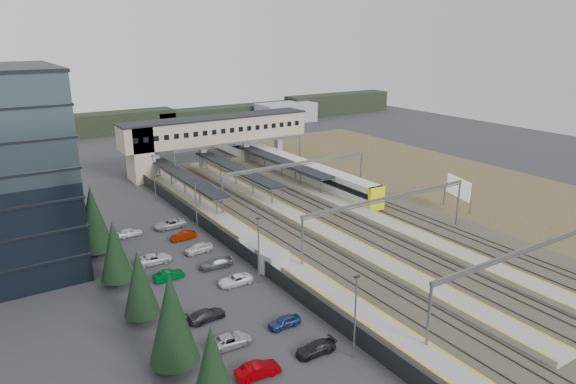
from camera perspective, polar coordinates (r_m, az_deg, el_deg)
ground at (r=70.53m, az=-0.76°, el=-5.93°), size 220.00×220.00×0.00m
conifer_row at (r=57.41m, az=-17.73°, el=-7.20°), size 4.42×49.82×9.50m
car_park at (r=60.61m, az=-9.23°, el=-9.63°), size 10.64×44.40×1.30m
lampposts at (r=66.39m, az=-7.23°, el=-3.57°), size 0.50×53.25×8.07m
fence at (r=71.36m, az=-7.36°, el=-4.93°), size 0.08×90.00×2.00m
relay_cabin_near at (r=62.66m, az=-1.60°, el=-7.76°), size 3.57×2.97×2.59m
relay_cabin_far at (r=67.76m, az=-4.54°, el=-6.10°), size 2.45×2.17×1.94m
rail_corridor at (r=79.13m, az=3.06°, el=-3.08°), size 34.00×90.00×0.92m
canopies at (r=94.86m, az=-5.84°, el=2.63°), size 23.10×30.00×3.28m
footbridge at (r=107.55m, az=-9.24°, el=6.44°), size 40.40×6.40×11.20m
gantries at (r=77.34m, az=5.59°, el=0.83°), size 28.40×62.28×7.17m
train at (r=108.05m, az=-1.57°, el=3.60°), size 3.08×64.42×3.88m
billboard at (r=87.45m, az=18.40°, el=0.37°), size 1.97×6.09×5.43m
scrub_east at (r=103.23m, az=19.36°, el=0.69°), size 34.00×120.00×0.06m
treeline_far at (r=160.26m, az=-11.20°, el=8.07°), size 170.00×19.00×7.00m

